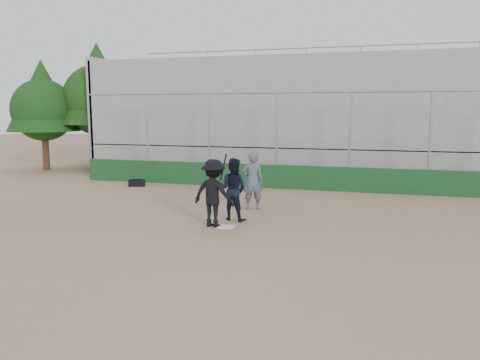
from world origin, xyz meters
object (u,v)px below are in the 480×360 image
(catcher_crouched, at_px, (233,200))
(umpire, at_px, (253,183))
(equipment_bag, at_px, (137,183))
(batter_at_plate, at_px, (214,193))

(catcher_crouched, bearing_deg, umpire, 84.92)
(umpire, distance_m, equipment_bag, 6.87)
(catcher_crouched, height_order, umpire, umpire)
(batter_at_plate, xyz_separation_m, equipment_bag, (-5.56, 5.78, -0.81))
(umpire, height_order, equipment_bag, umpire)
(umpire, relative_size, equipment_bag, 2.35)
(umpire, xyz_separation_m, equipment_bag, (-6.04, 3.20, -0.72))
(catcher_crouched, xyz_separation_m, umpire, (0.15, 1.73, 0.24))
(catcher_crouched, xyz_separation_m, equipment_bag, (-5.88, 4.92, -0.48))
(umpire, bearing_deg, batter_at_plate, 62.03)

